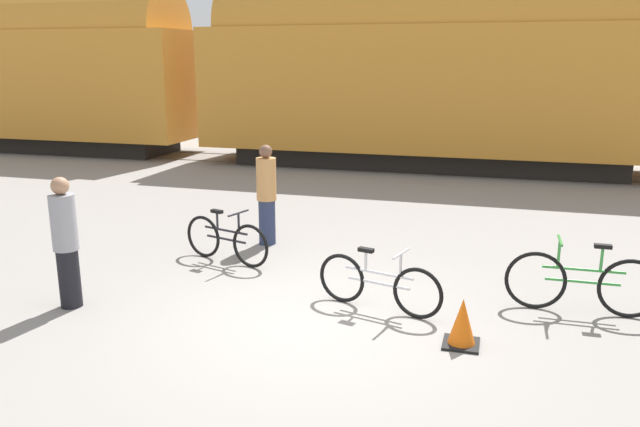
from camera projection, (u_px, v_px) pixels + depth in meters
The scene contains 10 objects.
ground_plane at pixel (304, 322), 7.54m from camera, with size 80.00×80.00×0.00m, color gray.
freight_train at pixel (426, 68), 17.52m from camera, with size 40.54×3.01×5.38m.
rail_near at pixel (419, 171), 17.53m from camera, with size 52.54×0.07×0.01m, color #4C4238.
rail_far at pixel (425, 163), 18.87m from camera, with size 52.54×0.07×0.01m, color #4C4238.
bicycle_green at pixel (582, 283), 7.72m from camera, with size 1.85×0.46×0.94m.
bicycle_black at pixel (226, 240), 9.68m from camera, with size 1.58×0.56×0.84m.
bicycle_silver at pixel (379, 284), 7.83m from camera, with size 1.67×0.54×0.81m.
person_in_tan at pixel (267, 195), 10.52m from camera, with size 0.33×0.33×1.71m.
person_in_grey at pixel (66, 242), 7.82m from camera, with size 0.32×0.32×1.69m.
traffic_cone at pixel (462, 324), 6.88m from camera, with size 0.40×0.40×0.55m.
Camera 1 is at (2.13, -6.66, 3.11)m, focal length 35.00 mm.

